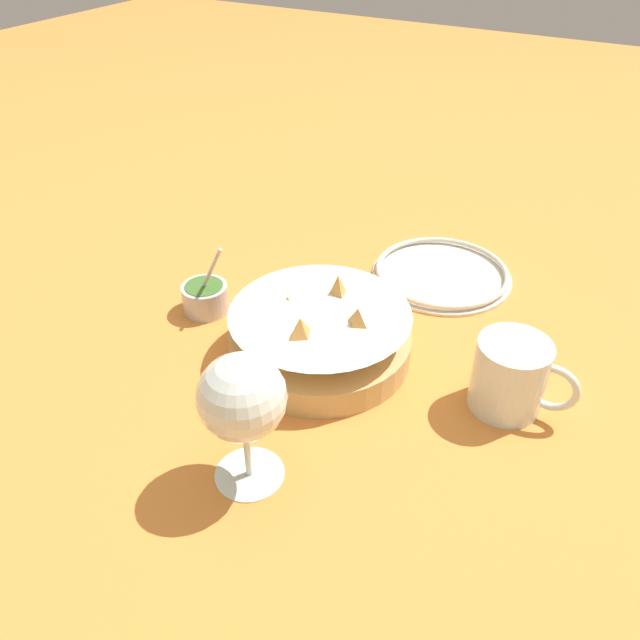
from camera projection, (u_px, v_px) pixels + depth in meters
The scene contains 6 objects.
ground_plane at pixel (328, 378), 0.76m from camera, with size 4.00×4.00×0.00m, color orange.
food_basket at pixel (320, 336), 0.78m from camera, with size 0.23×0.23×0.09m.
sauce_cup at pixel (205, 297), 0.87m from camera, with size 0.07×0.06×0.11m.
wine_glass at pixel (245, 402), 0.58m from camera, with size 0.09×0.09×0.15m.
beer_mug at pixel (510, 378), 0.70m from camera, with size 0.12×0.08×0.09m.
side_plate at pixel (442, 273), 0.95m from camera, with size 0.21×0.21×0.01m.
Camera 1 is at (0.27, -0.50, 0.51)m, focal length 35.00 mm.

